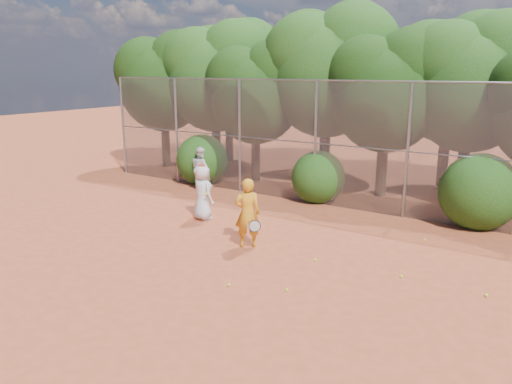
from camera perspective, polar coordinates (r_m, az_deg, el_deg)
The scene contains 23 objects.
ground at distance 11.38m, azimuth -2.74°, elevation -8.62°, with size 80.00×80.00×0.00m, color #9D4123.
fence_back at distance 15.97m, azimuth 9.63°, elevation 5.44°, with size 20.05×0.09×4.03m.
tree_0 at distance 22.76m, azimuth -10.41°, elevation 12.66°, with size 4.38×3.81×6.00m.
tree_1 at distance 21.51m, azimuth -4.51°, elevation 13.40°, with size 4.64×4.03×6.35m.
tree_2 at distance 19.50m, azimuth 0.15°, elevation 11.68°, with size 3.99×3.47×5.47m.
tree_3 at distance 19.14m, azimuth 8.36°, elevation 13.92°, with size 4.89×4.26×6.70m.
tree_4 at distance 17.65m, azimuth 14.91°, elevation 11.54°, with size 4.19×3.64×5.73m.
tree_5 at distance 17.80m, azimuth 23.63°, elevation 11.81°, with size 4.51×3.92×6.17m.
tree_9 at distance 23.95m, azimuth -2.99°, elevation 13.89°, with size 4.83×4.20×6.62m.
tree_10 at distance 21.56m, azimuth 8.49°, elevation 14.52°, with size 5.15×4.48×7.06m.
tree_11 at distance 19.56m, azimuth 21.59°, elevation 12.43°, with size 4.64×4.03×6.35m.
bush_0 at distance 19.46m, azimuth -6.18°, elevation 3.93°, with size 2.00×2.00×2.00m, color #193F0F.
bush_1 at distance 16.80m, azimuth 7.14°, elevation 1.96°, with size 1.80×1.80×1.80m, color #193F0F.
bush_2 at distance 15.29m, azimuth 24.19°, elevation 0.39°, with size 2.20×2.20×2.20m, color #193F0F.
player_yellow at distance 12.38m, azimuth -0.99°, elevation -2.42°, with size 0.90×0.73×1.75m.
player_teen at distance 14.73m, azimuth -6.11°, elevation -0.01°, with size 0.92×0.74×1.66m.
player_white at distance 18.40m, azimuth -6.32°, elevation 2.70°, with size 0.97×0.91×1.59m.
ball_0 at distance 11.78m, azimuth 6.72°, elevation -7.71°, with size 0.07×0.07×0.07m, color #CBDE28.
ball_1 at distance 11.27m, azimuth 16.26°, elevation -9.23°, with size 0.07×0.07×0.07m, color #CBDE28.
ball_2 at distance 10.45m, azimuth -3.12°, elevation -10.57°, with size 0.07×0.07×0.07m, color #CBDE28.
ball_3 at distance 10.98m, azimuth 24.82°, elevation -10.67°, with size 0.07×0.07×0.07m, color #CBDE28.
ball_4 at distance 10.24m, azimuth 3.52°, elevation -11.11°, with size 0.07×0.07×0.07m, color #CBDE28.
ball_5 at distance 13.71m, azimuth 18.70°, elevation -5.22°, with size 0.07×0.07×0.07m, color #CBDE28.
Camera 1 is at (6.22, -8.47, 4.37)m, focal length 35.00 mm.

